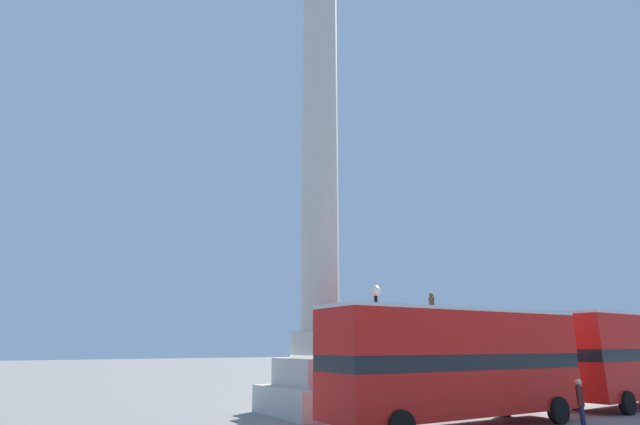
{
  "coord_description": "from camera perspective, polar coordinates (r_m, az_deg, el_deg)",
  "views": [
    {
      "loc": [
        -12.7,
        -19.91,
        2.93
      ],
      "look_at": [
        0.0,
        0.0,
        9.23
      ],
      "focal_mm": 28.0,
      "sensor_mm": 36.0,
      "label": 1
    }
  ],
  "objects": [
    {
      "name": "bus_b",
      "position": [
        30.53,
        31.91,
        -13.66
      ],
      "size": [
        10.18,
        2.98,
        4.47
      ],
      "rotation": [
        0.0,
        0.0,
        0.04
      ],
      "color": "red",
      "rests_on": "ground_plane"
    },
    {
      "name": "equestrian_statue",
      "position": [
        33.67,
        13.02,
        -16.29
      ],
      "size": [
        3.38,
        2.72,
        6.27
      ],
      "rotation": [
        0.0,
        0.0,
        0.21
      ],
      "color": "beige",
      "rests_on": "ground_plane"
    },
    {
      "name": "monument_column",
      "position": [
        24.75,
        -0.0,
        2.49
      ],
      "size": [
        4.52,
        4.52,
        27.03
      ],
      "color": "beige",
      "rests_on": "ground_plane"
    },
    {
      "name": "ground_plane",
      "position": [
        23.8,
        -0.0,
        -22.02
      ],
      "size": [
        200.0,
        200.0,
        0.0
      ],
      "primitive_type": "plane",
      "color": "gray"
    },
    {
      "name": "bus_a",
      "position": [
        20.4,
        15.42,
        -16.01
      ],
      "size": [
        11.26,
        3.16,
        4.28
      ],
      "rotation": [
        0.0,
        0.0,
        -0.03
      ],
      "color": "red",
      "rests_on": "ground_plane"
    },
    {
      "name": "street_lamp",
      "position": [
        20.93,
        6.54,
        -14.62
      ],
      "size": [
        0.43,
        0.43,
        5.33
      ],
      "color": "black",
      "rests_on": "ground_plane"
    },
    {
      "name": "pedestrian_near_lamp",
      "position": [
        21.16,
        27.63,
        -18.58
      ],
      "size": [
        0.48,
        0.43,
        1.76
      ],
      "rotation": [
        0.0,
        0.0,
        3.79
      ],
      "color": "#192347",
      "rests_on": "ground_plane"
    }
  ]
}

